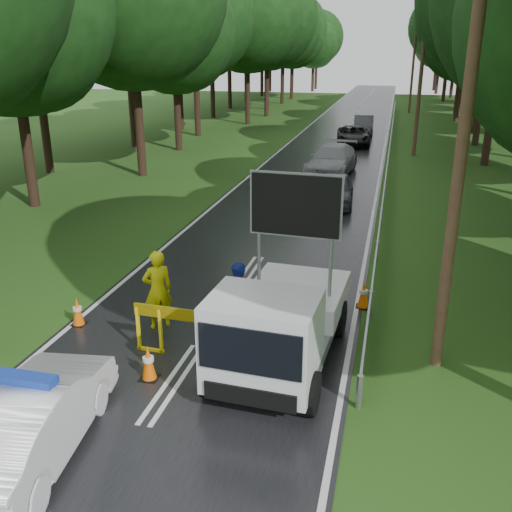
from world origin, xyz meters
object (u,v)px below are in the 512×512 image
(work_truck, at_px, (279,323))
(officer, at_px, (158,290))
(queue_car_second, at_px, (332,160))
(police_sedan, at_px, (32,419))
(civilian, at_px, (241,298))
(queue_car_third, at_px, (353,136))
(queue_car_first, at_px, (335,189))
(queue_car_fourth, at_px, (364,125))
(barrier, at_px, (194,323))

(work_truck, distance_m, officer, 3.38)
(queue_car_second, bearing_deg, police_sedan, -90.74)
(civilian, bearing_deg, queue_car_third, 71.56)
(work_truck, bearing_deg, officer, 163.28)
(officer, bearing_deg, police_sedan, 50.66)
(queue_car_third, bearing_deg, officer, -100.55)
(work_truck, distance_m, queue_car_first, 13.82)
(police_sedan, distance_m, work_truck, 4.98)
(work_truck, relative_size, queue_car_fourth, 1.17)
(officer, bearing_deg, queue_car_fourth, -131.39)
(barrier, bearing_deg, queue_car_third, 90.73)
(work_truck, xyz_separation_m, officer, (-3.17, 1.17, -0.07))
(officer, relative_size, civilian, 1.15)
(police_sedan, height_order, queue_car_third, police_sedan)
(civilian, distance_m, queue_car_fourth, 34.63)
(barrier, height_order, queue_car_fourth, queue_car_fourth)
(work_truck, xyz_separation_m, queue_car_first, (-0.30, 13.82, -0.41))
(officer, xyz_separation_m, queue_car_third, (2.37, 28.91, -0.32))
(queue_car_first, distance_m, queue_car_second, 6.23)
(police_sedan, relative_size, barrier, 1.55)
(queue_car_first, height_order, queue_car_fourth, queue_car_fourth)
(queue_car_first, height_order, queue_car_third, queue_car_third)
(queue_car_first, bearing_deg, work_truck, -92.17)
(civilian, relative_size, queue_car_second, 0.32)
(work_truck, bearing_deg, queue_car_fourth, 94.20)
(queue_car_third, xyz_separation_m, queue_car_fourth, (0.35, 6.00, 0.04))
(work_truck, xyz_separation_m, barrier, (-1.83, -0.06, -0.18))
(officer, height_order, queue_car_second, officer)
(work_truck, distance_m, queue_car_third, 30.09)
(barrier, height_order, queue_car_second, queue_car_second)
(barrier, xyz_separation_m, queue_car_second, (0.68, 20.04, -0.10))
(queue_car_first, bearing_deg, queue_car_third, 88.35)
(police_sedan, bearing_deg, queue_car_second, -103.08)
(civilian, xyz_separation_m, queue_car_second, (0.07, 18.53, -0.08))
(queue_car_first, bearing_deg, officer, -106.20)
(police_sedan, height_order, queue_car_second, queue_car_second)
(queue_car_second, bearing_deg, queue_car_third, 92.66)
(officer, bearing_deg, queue_car_third, -131.62)
(barrier, relative_size, queue_car_first, 0.74)
(barrier, xyz_separation_m, queue_car_first, (1.53, 13.87, -0.23))
(queue_car_first, distance_m, queue_car_fourth, 22.27)
(queue_car_third, bearing_deg, queue_car_second, -97.84)
(barrier, bearing_deg, work_truck, 4.41)
(civilian, bearing_deg, queue_car_second, 72.19)
(civilian, height_order, queue_car_first, civilian)
(work_truck, distance_m, queue_car_fourth, 36.09)
(work_truck, xyz_separation_m, civilian, (-1.21, 1.46, -0.20))
(barrier, distance_m, queue_car_first, 13.96)
(officer, height_order, civilian, officer)
(barrier, distance_m, civilian, 1.64)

